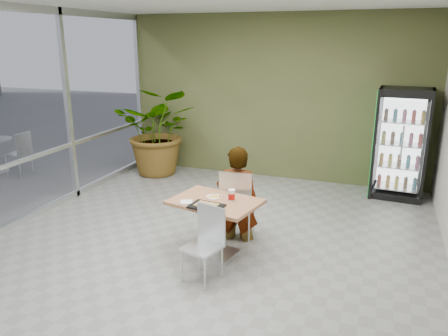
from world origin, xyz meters
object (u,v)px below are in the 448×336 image
(seated_woman, at_px, (237,203))
(cafeteria_tray, at_px, (207,206))
(soda_cup, at_px, (232,196))
(chair_near, at_px, (207,237))
(chair_far, at_px, (237,199))
(potted_plant, at_px, (159,131))
(beverage_fridge, at_px, (401,144))
(dining_table, at_px, (215,216))

(seated_woman, relative_size, cafeteria_tray, 4.08)
(seated_woman, height_order, soda_cup, seated_woman)
(soda_cup, bearing_deg, seated_woman, 100.87)
(chair_near, bearing_deg, chair_far, 104.69)
(seated_woman, distance_m, potted_plant, 3.45)
(chair_far, relative_size, seated_woman, 0.62)
(cafeteria_tray, relative_size, beverage_fridge, 0.21)
(seated_woman, xyz_separation_m, beverage_fridge, (2.13, 2.58, 0.45))
(dining_table, height_order, chair_far, chair_far)
(dining_table, xyz_separation_m, potted_plant, (-2.37, 2.96, 0.36))
(chair_far, xyz_separation_m, beverage_fridge, (2.12, 2.63, 0.37))
(chair_far, xyz_separation_m, seated_woman, (-0.01, 0.06, -0.08))
(cafeteria_tray, distance_m, potted_plant, 3.98)
(chair_far, distance_m, cafeteria_tray, 0.81)
(beverage_fridge, height_order, potted_plant, beverage_fridge)
(dining_table, relative_size, seated_woman, 0.74)
(chair_near, bearing_deg, potted_plant, 139.98)
(seated_woman, relative_size, potted_plant, 0.90)
(beverage_fridge, bearing_deg, potted_plant, -173.06)
(dining_table, relative_size, soda_cup, 7.80)
(dining_table, bearing_deg, chair_far, 78.07)
(dining_table, height_order, chair_near, chair_near)
(beverage_fridge, relative_size, potted_plant, 1.06)
(cafeteria_tray, bearing_deg, soda_cup, 52.51)
(soda_cup, bearing_deg, cafeteria_tray, -127.49)
(dining_table, bearing_deg, seated_woman, 80.26)
(chair_near, height_order, potted_plant, potted_plant)
(chair_near, relative_size, beverage_fridge, 0.45)
(soda_cup, height_order, cafeteria_tray, soda_cup)
(chair_near, height_order, cafeteria_tray, chair_near)
(chair_near, distance_m, soda_cup, 0.68)
(chair_far, relative_size, cafeteria_tray, 2.52)
(soda_cup, distance_m, cafeteria_tray, 0.37)
(potted_plant, bearing_deg, chair_near, -54.90)
(dining_table, bearing_deg, beverage_fridge, 54.79)
(chair_far, distance_m, potted_plant, 3.49)
(dining_table, height_order, beverage_fridge, beverage_fridge)
(dining_table, distance_m, beverage_fridge, 3.90)
(chair_far, bearing_deg, chair_near, 83.54)
(chair_near, bearing_deg, cafeteria_tray, 126.82)
(chair_far, relative_size, potted_plant, 0.56)
(chair_far, bearing_deg, cafeteria_tray, 74.46)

